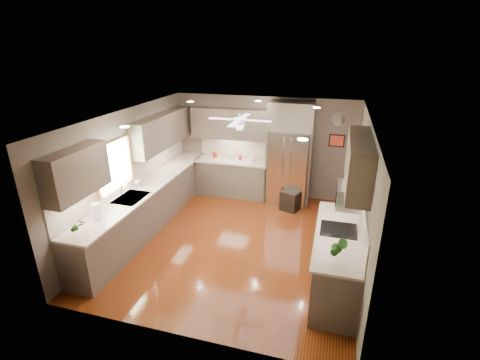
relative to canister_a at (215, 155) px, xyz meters
The scene contains 27 objects.
floor 2.74m from the canister_a, 61.62° to the right, with size 5.00×5.00×0.00m, color #461C09.
ceiling 2.94m from the canister_a, 61.62° to the right, with size 5.00×5.00×0.00m, color white.
wall_back 1.26m from the canister_a, 12.15° to the left, with size 4.50×4.50×0.00m, color #62574B.
wall_front 4.90m from the canister_a, 75.68° to the right, with size 4.50×4.50×0.00m, color #62574B.
wall_left 2.48m from the canister_a, 114.91° to the right, with size 5.00×5.00×0.00m, color #62574B.
wall_right 4.13m from the canister_a, 32.91° to the right, with size 5.00×5.00×0.00m, color #62574B.
canister_a is the anchor object (origin of this frame).
canister_c 0.44m from the canister_a, ahead, with size 0.11×0.11×0.17m, color #BCB48D.
canister_d 0.67m from the canister_a, ahead, with size 0.07×0.07×0.11m, color maroon.
soap_bottle 2.36m from the canister_a, 111.83° to the right, with size 0.08×0.09×0.19m, color white.
potted_plant_left 4.23m from the canister_a, 99.90° to the right, with size 0.17×0.11×0.32m, color #1E5217.
potted_plant_right 4.88m from the canister_a, 50.11° to the right, with size 0.19×0.15×0.34m, color #1E5217.
bowl 0.97m from the canister_a, ahead, with size 0.21×0.21×0.05m, color #BCB48D.
left_run 2.28m from the canister_a, 109.61° to the right, with size 0.65×4.70×1.45m.
back_run 0.72m from the canister_a, ahead, with size 1.85×0.65×1.45m.
uppers 1.81m from the canister_a, 72.96° to the right, with size 4.50×4.70×0.95m.
window 2.97m from the canister_a, 110.24° to the right, with size 0.05×1.12×0.92m.
sink 2.84m from the canister_a, 104.76° to the right, with size 0.50×0.70×0.32m.
refrigerator 1.92m from the canister_a, ahead, with size 1.06×0.75×2.45m.
right_run 4.40m from the canister_a, 44.07° to the right, with size 0.70×2.20×1.45m.
microwave 4.30m from the canister_a, 40.76° to the right, with size 0.43×0.55×0.34m.
ceiling_fan 2.64m from the canister_a, 58.04° to the right, with size 1.18×1.18×0.32m.
recessed_lights 2.63m from the canister_a, 57.54° to the right, with size 2.84×3.14×0.01m.
wall_clock 3.14m from the canister_a, ahead, with size 0.30×0.03×0.30m.
framed_print 3.02m from the canister_a, ahead, with size 0.36×0.03×0.30m.
stool 2.27m from the canister_a, 13.93° to the right, with size 0.52×0.52×0.48m.
paper_towel 3.76m from the canister_a, 101.64° to the right, with size 0.13×0.13×0.33m.
Camera 1 is at (1.72, -5.74, 3.70)m, focal length 26.00 mm.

